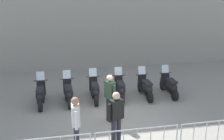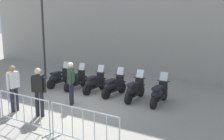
{
  "view_description": "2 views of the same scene",
  "coord_description": "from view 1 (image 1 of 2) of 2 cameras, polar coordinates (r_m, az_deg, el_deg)",
  "views": [
    {
      "loc": [
        -1.42,
        -8.73,
        4.61
      ],
      "look_at": [
        0.1,
        1.88,
        1.29
      ],
      "focal_mm": 43.86,
      "sensor_mm": 36.0,
      "label": 1
    },
    {
      "loc": [
        6.69,
        -7.18,
        3.29
      ],
      "look_at": [
        0.38,
        1.87,
        1.19
      ],
      "focal_mm": 40.79,
      "sensor_mm": 36.0,
      "label": 2
    }
  ],
  "objects": [
    {
      "name": "ground_plane",
      "position": [
        9.98,
        0.99,
        -10.34
      ],
      "size": [
        120.0,
        120.0,
        0.0
      ],
      "primitive_type": "plane",
      "color": "gray"
    },
    {
      "name": "motorcycle_0",
      "position": [
        11.28,
        -14.64,
        -5.02
      ],
      "size": [
        0.56,
        1.72,
        1.24
      ],
      "color": "black",
      "rests_on": "ground"
    },
    {
      "name": "motorcycle_1",
      "position": [
        11.25,
        -9.09,
        -4.71
      ],
      "size": [
        0.56,
        1.73,
        1.24
      ],
      "color": "black",
      "rests_on": "ground"
    },
    {
      "name": "motorcycle_2",
      "position": [
        11.39,
        -3.65,
        -4.24
      ],
      "size": [
        0.56,
        1.72,
        1.24
      ],
      "color": "black",
      "rests_on": "ground"
    },
    {
      "name": "motorcycle_3",
      "position": [
        11.54,
        1.72,
        -3.92
      ],
      "size": [
        0.56,
        1.72,
        1.24
      ],
      "color": "black",
      "rests_on": "ground"
    },
    {
      "name": "motorcycle_4",
      "position": [
        11.74,
        7.03,
        -3.67
      ],
      "size": [
        0.56,
        1.73,
        1.24
      ],
      "color": "black",
      "rests_on": "ground"
    },
    {
      "name": "motorcycle_5",
      "position": [
        12.12,
        11.93,
        -3.25
      ],
      "size": [
        0.56,
        1.73,
        1.24
      ],
      "color": "black",
      "rests_on": "ground"
    },
    {
      "name": "barrier_segment_2",
      "position": [
        8.44,
        21.12,
        -13.03
      ],
      "size": [
        2.26,
        0.54,
        1.07
      ],
      "color": "#B2B5B7",
      "rests_on": "ground"
    },
    {
      "name": "officer_near_row_end",
      "position": [
        7.8,
        -7.54,
        -10.72
      ],
      "size": [
        0.23,
        0.55,
        1.73
      ],
      "color": "#23232D",
      "rests_on": "ground"
    },
    {
      "name": "officer_mid_plaza",
      "position": [
        9.47,
        -0.46,
        -5.33
      ],
      "size": [
        0.38,
        0.48,
        1.73
      ],
      "color": "#23232D",
      "rests_on": "ground"
    },
    {
      "name": "officer_by_barriers",
      "position": [
        8.05,
        0.87,
        -9.6
      ],
      "size": [
        0.51,
        0.35,
        1.73
      ],
      "color": "#23232D",
      "rests_on": "ground"
    }
  ]
}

